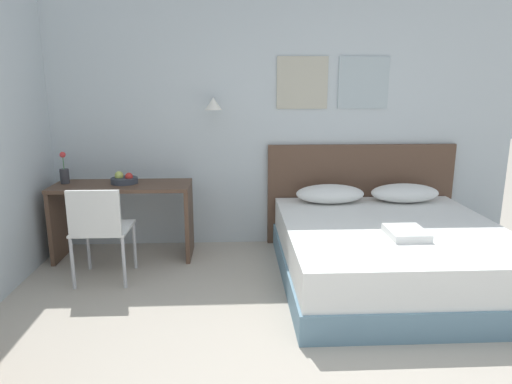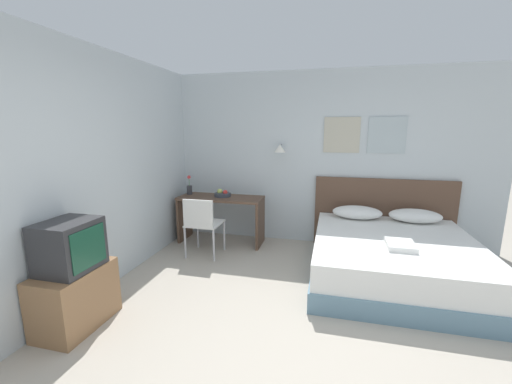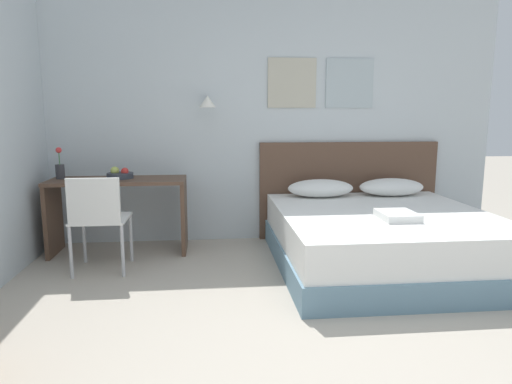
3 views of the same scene
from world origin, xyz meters
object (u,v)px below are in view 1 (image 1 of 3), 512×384
object	(u,v)px
bed	(391,253)
pillow_right	(405,193)
pillow_left	(330,194)
flower_vase	(64,173)
desk	(123,206)
desk_chair	(99,226)
headboard	(360,194)
folded_towel_near_foot	(406,233)
fruit_bowl	(124,180)

from	to	relation	value
bed	pillow_right	size ratio (longest dim) A/B	2.93
pillow_left	flower_vase	size ratio (longest dim) A/B	2.22
desk	desk_chair	size ratio (longest dim) A/B	1.54
desk_chair	flower_vase	bearing A→B (deg)	126.37
bed	headboard	distance (m)	1.08
flower_vase	desk_chair	bearing A→B (deg)	-53.63
pillow_left	folded_towel_near_foot	size ratio (longest dim) A/B	1.99
folded_towel_near_foot	fruit_bowl	distance (m)	2.65
bed	desk	bearing A→B (deg)	164.11
headboard	folded_towel_near_foot	bearing A→B (deg)	-89.88
bed	headboard	bearing A→B (deg)	90.00
pillow_left	flower_vase	world-z (taller)	flower_vase
folded_towel_near_foot	pillow_right	bearing A→B (deg)	70.44
desk_chair	fruit_bowl	distance (m)	0.71
desk_chair	folded_towel_near_foot	bearing A→B (deg)	-8.58
desk_chair	fruit_bowl	bearing A→B (deg)	83.85
bed	headboard	world-z (taller)	headboard
pillow_right	desk_chair	size ratio (longest dim) A/B	0.81
headboard	fruit_bowl	xyz separation A→B (m)	(-2.43, -0.31, 0.25)
pillow_left	desk	xyz separation A→B (m)	(-2.06, -0.08, -0.08)
headboard	desk	world-z (taller)	headboard
pillow_right	fruit_bowl	world-z (taller)	fruit_bowl
headboard	pillow_left	size ratio (longest dim) A/B	2.89
pillow_left	pillow_right	size ratio (longest dim) A/B	1.00
pillow_left	desk	bearing A→B (deg)	-177.85
desk	fruit_bowl	xyz separation A→B (m)	(0.02, 0.04, 0.25)
folded_towel_near_foot	fruit_bowl	world-z (taller)	fruit_bowl
folded_towel_near_foot	desk	size ratio (longest dim) A/B	0.26
bed	pillow_left	world-z (taller)	pillow_left
desk_chair	flower_vase	world-z (taller)	flower_vase
pillow_right	flower_vase	bearing A→B (deg)	-179.72
headboard	pillow_left	world-z (taller)	headboard
fruit_bowl	flower_vase	distance (m)	0.58
flower_vase	folded_towel_near_foot	bearing A→B (deg)	-19.43
desk_chair	desk	bearing A→B (deg)	84.94
pillow_right	fruit_bowl	distance (m)	2.82
pillow_left	pillow_right	distance (m)	0.77
pillow_left	folded_towel_near_foot	distance (m)	1.15
bed	pillow_right	distance (m)	0.93
pillow_right	desk_chair	xyz separation A→B (m)	(-2.88, -0.70, -0.09)
bed	folded_towel_near_foot	world-z (taller)	folded_towel_near_foot
desk	flower_vase	xyz separation A→B (m)	(-0.56, 0.06, 0.32)
headboard	desk_chair	distance (m)	2.68
bed	folded_towel_near_foot	size ratio (longest dim) A/B	5.83
pillow_left	pillow_right	xyz separation A→B (m)	(0.77, 0.00, 0.00)
desk	flower_vase	size ratio (longest dim) A/B	4.24
desk	folded_towel_near_foot	bearing A→B (deg)	-22.21
desk	pillow_left	bearing A→B (deg)	2.15
pillow_right	folded_towel_near_foot	bearing A→B (deg)	-109.56
flower_vase	bed	bearing A→B (deg)	-14.14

